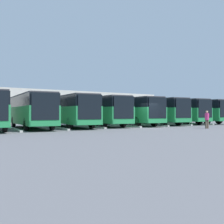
# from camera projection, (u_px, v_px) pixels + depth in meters

# --- Properties ---
(ground_plane) EXTENTS (600.00, 600.00, 0.00)m
(ground_plane) POSITION_uv_depth(u_px,v_px,m) (148.00, 128.00, 28.30)
(ground_plane) COLOR #5B5B60
(bus_0) EXTENTS (3.92, 11.49, 3.26)m
(bus_0) POSITION_uv_depth(u_px,v_px,m) (194.00, 111.00, 40.81)
(bus_0) COLOR #238447
(bus_0) RESTS_ON ground_plane
(curb_divider_0) EXTENTS (1.08, 6.56, 0.15)m
(curb_divider_0) POSITION_uv_depth(u_px,v_px,m) (195.00, 123.00, 38.29)
(curb_divider_0) COLOR #B2B2AD
(curb_divider_0) RESTS_ON ground_plane
(bus_1) EXTENTS (3.92, 11.49, 3.26)m
(bus_1) POSITION_uv_depth(u_px,v_px,m) (175.00, 111.00, 38.64)
(bus_1) COLOR #238447
(bus_1) RESTS_ON ground_plane
(curb_divider_1) EXTENTS (1.08, 6.56, 0.15)m
(curb_divider_1) POSITION_uv_depth(u_px,v_px,m) (174.00, 124.00, 36.12)
(curb_divider_1) COLOR #B2B2AD
(curb_divider_1) RESTS_ON ground_plane
(bus_2) EXTENTS (3.92, 11.49, 3.26)m
(bus_2) POSITION_uv_depth(u_px,v_px,m) (154.00, 110.00, 36.24)
(bus_2) COLOR #238447
(bus_2) RESTS_ON ground_plane
(curb_divider_2) EXTENTS (1.08, 6.56, 0.15)m
(curb_divider_2) POSITION_uv_depth(u_px,v_px,m) (151.00, 125.00, 33.72)
(curb_divider_2) COLOR #B2B2AD
(curb_divider_2) RESTS_ON ground_plane
(bus_3) EXTENTS (3.92, 11.49, 3.26)m
(bus_3) POSITION_uv_depth(u_px,v_px,m) (130.00, 110.00, 33.91)
(bus_3) COLOR #238447
(bus_3) RESTS_ON ground_plane
(curb_divider_3) EXTENTS (1.08, 6.56, 0.15)m
(curb_divider_3) POSITION_uv_depth(u_px,v_px,m) (125.00, 126.00, 31.40)
(curb_divider_3) COLOR #B2B2AD
(curb_divider_3) RESTS_ON ground_plane
(bus_4) EXTENTS (3.92, 11.49, 3.26)m
(bus_4) POSITION_uv_depth(u_px,v_px,m) (99.00, 110.00, 32.01)
(bus_4) COLOR #238447
(bus_4) RESTS_ON ground_plane
(curb_divider_4) EXTENTS (1.08, 6.56, 0.15)m
(curb_divider_4) POSITION_uv_depth(u_px,v_px,m) (92.00, 127.00, 29.49)
(curb_divider_4) COLOR #B2B2AD
(curb_divider_4) RESTS_ON ground_plane
(bus_5) EXTENTS (3.92, 11.49, 3.26)m
(bus_5) POSITION_uv_depth(u_px,v_px,m) (69.00, 110.00, 29.40)
(bus_5) COLOR #238447
(bus_5) RESTS_ON ground_plane
(curb_divider_5) EXTENTS (1.08, 6.56, 0.15)m
(curb_divider_5) POSITION_uv_depth(u_px,v_px,m) (58.00, 128.00, 26.88)
(curb_divider_5) COLOR #B2B2AD
(curb_divider_5) RESTS_ON ground_plane
(bus_6) EXTENTS (3.92, 11.49, 3.26)m
(bus_6) POSITION_uv_depth(u_px,v_px,m) (31.00, 110.00, 27.16)
(bus_6) COLOR #238447
(bus_6) RESTS_ON ground_plane
(curb_divider_6) EXTENTS (1.08, 6.56, 0.15)m
(curb_divider_6) POSITION_uv_depth(u_px,v_px,m) (15.00, 129.00, 24.65)
(curb_divider_6) COLOR #B2B2AD
(curb_divider_6) RESTS_ON ground_plane
(pedestrian) EXTENTS (0.43, 0.43, 1.72)m
(pedestrian) POSITION_uv_depth(u_px,v_px,m) (207.00, 119.00, 27.20)
(pedestrian) COLOR brown
(pedestrian) RESTS_ON ground_plane
(station_building) EXTENTS (35.06, 13.33, 4.93)m
(station_building) POSITION_uv_depth(u_px,v_px,m) (56.00, 107.00, 47.04)
(station_building) COLOR beige
(station_building) RESTS_ON ground_plane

